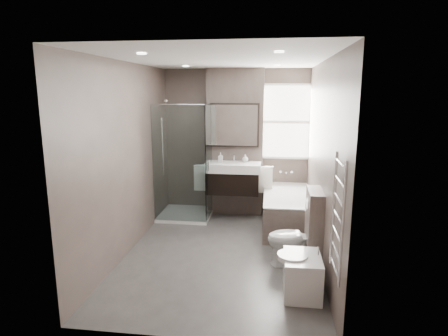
% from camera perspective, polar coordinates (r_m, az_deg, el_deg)
% --- Properties ---
extents(room, '(2.70, 3.90, 2.70)m').
position_cam_1_polar(room, '(4.99, -0.29, 1.11)').
color(room, '#45423F').
rests_on(room, ground).
extents(vanity_pier, '(1.00, 0.25, 2.60)m').
position_cam_1_polar(vanity_pier, '(6.73, 1.72, 3.86)').
color(vanity_pier, '#564A44').
rests_on(vanity_pier, ground).
extents(vanity, '(0.95, 0.47, 0.66)m').
position_cam_1_polar(vanity, '(6.49, 1.38, -1.46)').
color(vanity, black).
rests_on(vanity, vanity_pier).
extents(mirror_cabinet, '(0.86, 0.08, 0.76)m').
position_cam_1_polar(mirror_cabinet, '(6.53, 1.59, 6.54)').
color(mirror_cabinet, black).
rests_on(mirror_cabinet, vanity_pier).
extents(towel_left, '(0.24, 0.06, 0.44)m').
position_cam_1_polar(towel_left, '(6.55, -3.52, -1.53)').
color(towel_left, white).
rests_on(towel_left, vanity_pier).
extents(towel_right, '(0.24, 0.06, 0.44)m').
position_cam_1_polar(towel_right, '(6.44, 6.33, -1.81)').
color(towel_right, white).
rests_on(towel_right, vanity_pier).
extents(shower_enclosure, '(0.90, 0.90, 2.00)m').
position_cam_1_polar(shower_enclosure, '(6.59, -5.22, -3.52)').
color(shower_enclosure, white).
rests_on(shower_enclosure, ground).
extents(bathtub, '(0.75, 1.60, 0.57)m').
position_cam_1_polar(bathtub, '(6.26, 9.55, -6.15)').
color(bathtub, '#564A44').
rests_on(bathtub, ground).
extents(window, '(0.98, 0.06, 1.33)m').
position_cam_1_polar(window, '(6.76, 9.49, 6.94)').
color(window, white).
rests_on(window, room).
extents(toilet, '(0.75, 0.52, 0.70)m').
position_cam_1_polar(toilet, '(4.98, 10.64, -10.51)').
color(toilet, white).
rests_on(toilet, ground).
extents(cistern_box, '(0.19, 0.55, 1.00)m').
position_cam_1_polar(cistern_box, '(4.95, 13.52, -8.93)').
color(cistern_box, '#564A44').
rests_on(cistern_box, ground).
extents(bidet, '(0.48, 0.55, 0.57)m').
position_cam_1_polar(bidet, '(4.37, 11.72, -15.55)').
color(bidet, white).
rests_on(bidet, ground).
extents(towel_radiator, '(0.03, 0.49, 1.10)m').
position_cam_1_polar(towel_radiator, '(3.49, 16.97, -7.14)').
color(towel_radiator, silver).
rests_on(towel_radiator, room).
extents(soap_bottle_a, '(0.07, 0.08, 0.17)m').
position_cam_1_polar(soap_bottle_a, '(6.48, -0.53, 1.62)').
color(soap_bottle_a, white).
rests_on(soap_bottle_a, vanity).
extents(soap_bottle_b, '(0.10, 0.10, 0.13)m').
position_cam_1_polar(soap_bottle_b, '(6.50, 3.26, 1.50)').
color(soap_bottle_b, white).
rests_on(soap_bottle_b, vanity).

